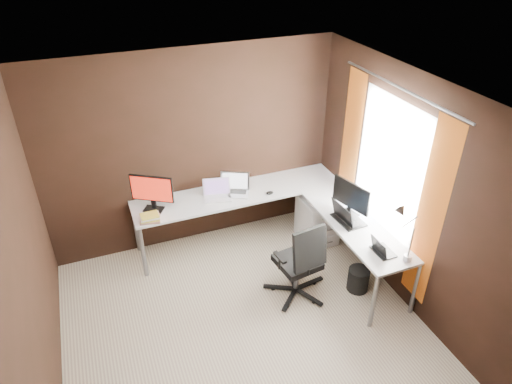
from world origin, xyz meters
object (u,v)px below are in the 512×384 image
(drawer_pedestal, at_px, (317,219))
(wastebasket, at_px, (358,279))
(book_stack, at_px, (150,218))
(laptop_black_big, at_px, (346,217))
(laptop_white, at_px, (217,193))
(laptop_silver, at_px, (235,188))
(desk_lamp, at_px, (404,227))
(office_chair, at_px, (299,274))
(laptop_black_small, at_px, (382,250))
(monitor_right, at_px, (351,197))
(monitor_left, at_px, (152,191))

(drawer_pedestal, height_order, wastebasket, drawer_pedestal)
(book_stack, bearing_deg, laptop_black_big, -22.09)
(laptop_white, bearing_deg, laptop_silver, 19.21)
(laptop_white, bearing_deg, desk_lamp, -40.27)
(desk_lamp, xyz_separation_m, office_chair, (-0.81, 0.58, -0.82))
(laptop_black_small, xyz_separation_m, book_stack, (-2.11, 1.46, -0.01))
(desk_lamp, bearing_deg, drawer_pedestal, 70.23)
(wastebasket, bearing_deg, drawer_pedestal, 89.23)
(drawer_pedestal, xyz_separation_m, wastebasket, (-0.01, -1.04, -0.16))
(drawer_pedestal, xyz_separation_m, book_stack, (-2.10, 0.15, 0.46))
(drawer_pedestal, distance_m, laptop_black_big, 0.84)
(monitor_right, xyz_separation_m, laptop_white, (-1.31, 0.92, -0.19))
(drawer_pedestal, xyz_separation_m, laptop_silver, (-1.00, 0.37, 0.48))
(monitor_right, relative_size, desk_lamp, 0.82)
(laptop_black_big, distance_m, book_stack, 2.23)
(monitor_left, distance_m, desk_lamp, 2.79)
(book_stack, distance_m, desk_lamp, 2.75)
(wastebasket, bearing_deg, book_stack, 150.38)
(laptop_black_big, height_order, desk_lamp, desk_lamp)
(office_chair, bearing_deg, book_stack, 136.95)
(laptop_black_big, bearing_deg, laptop_white, 45.28)
(monitor_left, xyz_separation_m, laptop_white, (0.77, -0.01, -0.20))
(book_stack, distance_m, office_chair, 1.79)
(laptop_white, bearing_deg, office_chair, -52.91)
(book_stack, bearing_deg, laptop_black_small, -34.60)
(laptop_silver, height_order, laptop_black_big, laptop_black_big)
(monitor_right, bearing_deg, office_chair, 92.71)
(book_stack, height_order, desk_lamp, desk_lamp)
(laptop_white, bearing_deg, monitor_right, -22.84)
(laptop_white, distance_m, book_stack, 0.88)
(monitor_right, relative_size, laptop_black_small, 1.96)
(monitor_left, height_order, laptop_black_big, monitor_left)
(drawer_pedestal, relative_size, laptop_white, 1.60)
(book_stack, xyz_separation_m, office_chair, (1.41, -1.00, -0.47))
(monitor_left, distance_m, laptop_black_big, 2.24)
(monitor_left, height_order, desk_lamp, desk_lamp)
(laptop_black_big, height_order, laptop_black_small, laptop_black_big)
(monitor_right, bearing_deg, monitor_left, 48.58)
(drawer_pedestal, bearing_deg, laptop_black_big, -93.15)
(laptop_silver, xyz_separation_m, office_chair, (0.31, -1.23, -0.49))
(laptop_black_big, bearing_deg, office_chair, 100.10)
(laptop_black_small, bearing_deg, book_stack, 54.80)
(laptop_silver, distance_m, desk_lamp, 2.16)
(laptop_white, distance_m, wastebasket, 1.95)
(book_stack, relative_size, desk_lamp, 0.42)
(book_stack, height_order, office_chair, office_chair)
(drawer_pedestal, height_order, book_stack, book_stack)
(laptop_black_big, bearing_deg, monitor_right, -48.26)
(laptop_white, xyz_separation_m, office_chair, (0.55, -1.20, -0.49))
(laptop_black_small, relative_size, office_chair, 0.26)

